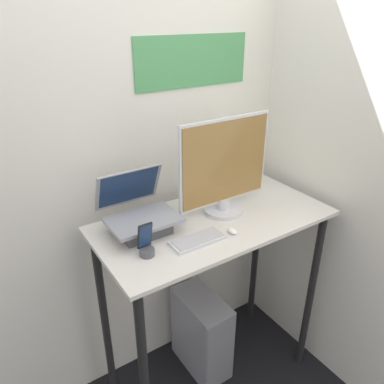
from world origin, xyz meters
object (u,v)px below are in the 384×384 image
(cell_phone, at_px, (146,246))
(computer_tower, at_px, (202,333))
(monitor, at_px, (225,171))
(laptop, at_px, (141,217))
(keyboard, at_px, (198,240))
(mouse, at_px, (232,231))

(cell_phone, xyz_separation_m, computer_tower, (0.41, 0.18, -0.88))
(monitor, relative_size, cell_phone, 3.39)
(cell_phone, height_order, computer_tower, cell_phone)
(laptop, distance_m, cell_phone, 0.20)
(laptop, xyz_separation_m, computer_tower, (0.35, -0.00, -0.91))
(laptop, height_order, computer_tower, laptop)
(laptop, distance_m, computer_tower, 0.97)
(monitor, xyz_separation_m, keyboard, (-0.26, -0.16, -0.21))
(monitor, xyz_separation_m, mouse, (-0.09, -0.19, -0.21))
(laptop, relative_size, cell_phone, 2.10)
(computer_tower, bearing_deg, monitor, -33.69)
(monitor, distance_m, keyboard, 0.37)
(computer_tower, bearing_deg, cell_phone, -156.63)
(monitor, relative_size, mouse, 9.08)
(laptop, distance_m, monitor, 0.46)
(monitor, bearing_deg, laptop, 172.33)
(laptop, height_order, keyboard, laptop)
(mouse, xyz_separation_m, cell_phone, (-0.40, 0.06, 0.03))
(mouse, bearing_deg, laptop, 143.59)
(monitor, distance_m, mouse, 0.30)
(laptop, bearing_deg, computer_tower, -0.58)
(mouse, bearing_deg, monitor, 63.67)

